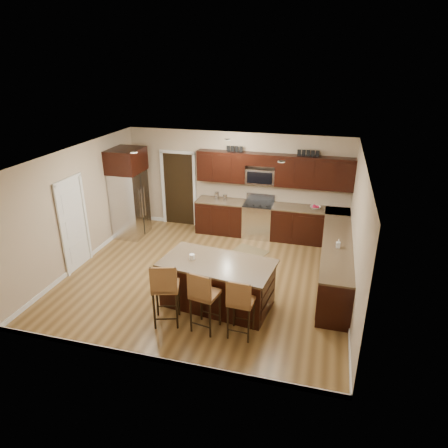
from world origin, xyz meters
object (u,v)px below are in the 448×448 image
(range, at_px, (258,219))
(island, at_px, (217,285))
(stool_left, at_px, (165,287))
(stool_right, at_px, (240,302))
(refrigerator, at_px, (129,192))
(stool_mid, at_px, (203,295))

(range, relative_size, island, 0.50)
(stool_left, bearing_deg, stool_right, -16.72)
(stool_left, bearing_deg, refrigerator, 108.47)
(range, distance_m, island, 3.39)
(stool_left, bearing_deg, stool_mid, -16.72)
(island, height_order, stool_left, stool_left)
(refrigerator, bearing_deg, stool_right, -42.25)
(range, distance_m, refrigerator, 3.47)
(island, distance_m, stool_left, 1.16)
(island, xyz_separation_m, stool_right, (0.64, -0.85, 0.28))
(island, bearing_deg, stool_left, -122.35)
(range, xyz_separation_m, stool_left, (-0.86, -4.24, 0.30))
(island, bearing_deg, stool_mid, -83.31)
(stool_mid, distance_m, refrigerator, 4.67)
(stool_mid, xyz_separation_m, refrigerator, (-3.13, 3.44, 0.48))
(refrigerator, bearing_deg, range, 13.63)
(range, distance_m, stool_left, 4.33)
(island, height_order, refrigerator, refrigerator)
(range, height_order, stool_left, stool_left)
(range, relative_size, stool_mid, 0.94)
(stool_right, bearing_deg, refrigerator, 140.68)
(range, height_order, stool_mid, stool_mid)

